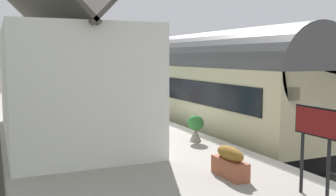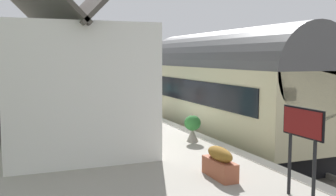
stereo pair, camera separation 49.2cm
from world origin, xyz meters
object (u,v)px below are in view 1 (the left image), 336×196
object	(u,v)px
bench_near_building	(78,91)
lamp_post_platform	(118,53)
station_building	(65,79)
bench_by_lamp	(81,95)
planter_under_sign	(20,109)
planter_edge_far	(64,96)
planter_bench_right	(97,94)
planter_corner_building	(195,127)
planter_by_door	(72,100)
station_sign_board	(316,129)
planter_edge_near	(230,162)
train	(225,88)

from	to	relation	value
bench_near_building	lamp_post_platform	xyz separation A→B (m)	(-5.20, -0.82, 2.09)
station_building	bench_by_lamp	distance (m)	8.48
planter_under_sign	planter_edge_far	bearing A→B (deg)	-28.69
bench_by_lamp	planter_bench_right	size ratio (longest dim) A/B	1.86
planter_edge_far	planter_corner_building	bearing A→B (deg)	-171.28
station_building	planter_edge_far	size ratio (longest dim) A/B	12.51
station_building	bench_by_lamp	bearing A→B (deg)	-14.42
bench_near_building	planter_edge_far	bearing A→B (deg)	133.95
planter_by_door	planter_edge_far	bearing A→B (deg)	-2.44
bench_near_building	station_sign_board	size ratio (longest dim) A/B	0.90
station_sign_board	planter_edge_near	bearing A→B (deg)	23.21
planter_bench_right	planter_edge_far	world-z (taller)	planter_bench_right
planter_edge_far	planter_corner_building	distance (m)	11.97
bench_by_lamp	bench_near_building	world-z (taller)	same
planter_under_sign	planter_corner_building	size ratio (longest dim) A/B	1.25
bench_near_building	station_sign_board	xyz separation A→B (m)	(-17.61, -0.56, 0.71)
train	planter_edge_far	distance (m)	10.23
planter_bench_right	planter_by_door	world-z (taller)	planter_by_door
station_building	planter_by_door	xyz separation A→B (m)	(6.29, -1.30, -1.31)
planter_by_door	lamp_post_platform	world-z (taller)	lamp_post_platform
station_building	station_sign_board	size ratio (longest dim) A/B	5.24
planter_bench_right	planter_edge_near	world-z (taller)	planter_bench_right
bench_near_building	planter_edge_near	size ratio (longest dim) A/B	1.48
planter_under_sign	planter_by_door	bearing A→B (deg)	-62.66
train	bench_by_lamp	bearing A→B (deg)	26.15
planter_edge_near	planter_edge_far	bearing A→B (deg)	3.33
station_building	bench_near_building	distance (m)	10.88
station_sign_board	train	bearing A→B (deg)	-21.07
planter_under_sign	planter_edge_far	size ratio (longest dim) A/B	1.51
planter_edge_near	bench_near_building	bearing A→B (deg)	-0.40
bench_by_lamp	planter_corner_building	bearing A→B (deg)	-173.60
station_sign_board	planter_by_door	bearing A→B (deg)	7.21
planter_by_door	planter_edge_near	xyz separation A→B (m)	(-11.80, -1.02, -0.13)
planter_under_sign	planter_by_door	size ratio (longest dim) A/B	1.16
train	bench_near_building	distance (m)	10.72
planter_corner_building	lamp_post_platform	world-z (taller)	lamp_post_platform
planter_bench_right	lamp_post_platform	world-z (taller)	lamp_post_platform
planter_under_sign	station_sign_board	world-z (taller)	station_sign_board
planter_corner_building	station_sign_board	xyz separation A→B (m)	(-4.83, 0.26, 0.77)
planter_edge_far	station_sign_board	size ratio (longest dim) A/B	0.42
station_building	station_sign_board	distance (m)	7.70
station_sign_board	station_building	bearing A→B (deg)	22.88
planter_under_sign	planter_edge_far	xyz separation A→B (m)	(4.48, -2.45, 0.04)
planter_bench_right	lamp_post_platform	xyz separation A→B (m)	(-3.55, -0.15, 2.16)
planter_by_door	station_building	bearing A→B (deg)	168.35
train	planter_under_sign	world-z (taller)	train
planter_under_sign	planter_by_door	distance (m)	2.61
planter_under_sign	planter_bench_right	bearing A→B (deg)	-47.37
planter_bench_right	planter_corner_building	size ratio (longest dim) A/B	0.96
lamp_post_platform	station_sign_board	bearing A→B (deg)	178.80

